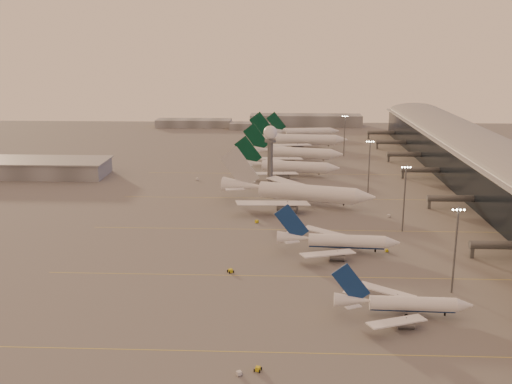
{
  "coord_description": "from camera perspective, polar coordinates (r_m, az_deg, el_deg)",
  "views": [
    {
      "loc": [
        9.8,
        -157.03,
        68.82
      ],
      "look_at": [
        0.23,
        73.56,
        9.57
      ],
      "focal_mm": 42.0,
      "sensor_mm": 36.0,
      "label": 1
    }
  ],
  "objects": [
    {
      "name": "gsv_catering_a",
      "position": [
        170.5,
        17.49,
        -9.26
      ],
      "size": [
        5.99,
        3.35,
        4.67
      ],
      "color": "silver",
      "rests_on": "ground"
    },
    {
      "name": "mast_b",
      "position": [
        223.69,
        13.96,
        -0.29
      ],
      "size": [
        3.6,
        0.56,
        25.0
      ],
      "color": "#525459",
      "rests_on": "ground"
    },
    {
      "name": "greentail_c",
      "position": [
        390.56,
        4.14,
        4.82
      ],
      "size": [
        63.89,
        51.49,
        23.19
      ],
      "color": "white",
      "rests_on": "ground"
    },
    {
      "name": "mast_a",
      "position": [
        173.25,
        18.46,
        -4.91
      ],
      "size": [
        3.6,
        0.56,
        25.0
      ],
      "color": "#525459",
      "rests_on": "ground"
    },
    {
      "name": "gsv_tug_far",
      "position": [
        269.84,
        1.16,
        -0.26
      ],
      "size": [
        3.59,
        4.46,
        1.11
      ],
      "color": "silver",
      "rests_on": "ground"
    },
    {
      "name": "gsv_catering_b",
      "position": [
        243.29,
        12.6,
        -1.89
      ],
      "size": [
        5.46,
        3.91,
        4.1
      ],
      "color": "silver",
      "rests_on": "ground"
    },
    {
      "name": "greentail_d",
      "position": [
        429.8,
        4.57,
        5.59
      ],
      "size": [
        52.23,
        41.89,
        19.05
      ],
      "color": "white",
      "rests_on": "ground"
    },
    {
      "name": "greentail_b",
      "position": [
        346.94,
        3.59,
        3.56
      ],
      "size": [
        58.08,
        46.45,
        21.33
      ],
      "color": "white",
      "rests_on": "ground"
    },
    {
      "name": "distant_horizon",
      "position": [
        486.58,
        1.52,
        6.72
      ],
      "size": [
        165.0,
        37.5,
        9.0
      ],
      "color": "slate",
      "rests_on": "ground"
    },
    {
      "name": "gsv_truck_b",
      "position": [
        204.41,
        12.45,
        -5.33
      ],
      "size": [
        4.99,
        2.23,
        1.95
      ],
      "color": "gold",
      "rests_on": "ground"
    },
    {
      "name": "widebody_white",
      "position": [
        255.29,
        3.93,
        -0.32
      ],
      "size": [
        66.11,
        52.28,
        23.81
      ],
      "color": "white",
      "rests_on": "ground"
    },
    {
      "name": "gsv_truck_c",
      "position": [
        230.59,
        0.15,
        -2.66
      ],
      "size": [
        5.34,
        5.62,
        2.31
      ],
      "color": "gold",
      "rests_on": "ground"
    },
    {
      "name": "gsv_tug_mid",
      "position": [
        182.98,
        -2.44,
        -7.52
      ],
      "size": [
        3.89,
        4.36,
        1.07
      ],
      "color": "gold",
      "rests_on": "ground"
    },
    {
      "name": "gsv_truck_d",
      "position": [
        301.44,
        -5.66,
        1.37
      ],
      "size": [
        3.8,
        6.32,
        2.4
      ],
      "color": "silver",
      "rests_on": "ground"
    },
    {
      "name": "narrowbody_mid",
      "position": [
        200.39,
        7.79,
        -4.83
      ],
      "size": [
        41.44,
        33.0,
        16.19
      ],
      "color": "white",
      "rests_on": "ground"
    },
    {
      "name": "radar_tower",
      "position": [
        281.18,
        1.37,
        4.59
      ],
      "size": [
        6.4,
        6.4,
        31.1
      ],
      "color": "#525459",
      "rests_on": "ground"
    },
    {
      "name": "ground",
      "position": [
        171.73,
        -1.11,
        -9.23
      ],
      "size": [
        700.0,
        700.0,
        0.0
      ],
      "primitive_type": "plane",
      "color": "#575454",
      "rests_on": "ground"
    },
    {
      "name": "greentail_a",
      "position": [
        310.27,
        3.03,
        2.23
      ],
      "size": [
        54.89,
        43.99,
        20.06
      ],
      "color": "white",
      "rests_on": "ground"
    },
    {
      "name": "mast_d",
      "position": [
        363.27,
        8.42,
        5.52
      ],
      "size": [
        3.6,
        0.56,
        25.0
      ],
      "color": "#525459",
      "rests_on": "ground"
    },
    {
      "name": "narrowbody_near",
      "position": [
        159.48,
        13.79,
        -10.49
      ],
      "size": [
        35.87,
        28.62,
        14.01
      ],
      "color": "white",
      "rests_on": "ground"
    },
    {
      "name": "gsv_tug_near",
      "position": [
        133.01,
        0.18,
        -16.51
      ],
      "size": [
        2.89,
        3.77,
        0.95
      ],
      "color": "gold",
      "rests_on": "ground"
    },
    {
      "name": "terminal",
      "position": [
        290.47,
        22.07,
        1.75
      ],
      "size": [
        57.0,
        362.0,
        23.04
      ],
      "color": "black",
      "rests_on": "ground"
    },
    {
      "name": "gsv_truck_a",
      "position": [
        131.43,
        -1.46,
        -16.65
      ],
      "size": [
        5.31,
        4.17,
        2.06
      ],
      "color": "silver",
      "rests_on": "ground"
    },
    {
      "name": "taxiway_markings",
      "position": [
        224.78,
        7.43,
        -3.55
      ],
      "size": [
        180.0,
        185.25,
        0.02
      ],
      "color": "gold",
      "rests_on": "ground"
    },
    {
      "name": "mast_c",
      "position": [
        275.6,
        10.73,
        2.61
      ],
      "size": [
        3.6,
        0.56,
        25.0
      ],
      "color": "#525459",
      "rests_on": "ground"
    },
    {
      "name": "hangar",
      "position": [
        330.51,
        -20.82,
        2.2
      ],
      "size": [
        82.0,
        27.0,
        8.5
      ],
      "color": "slate",
      "rests_on": "ground"
    }
  ]
}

